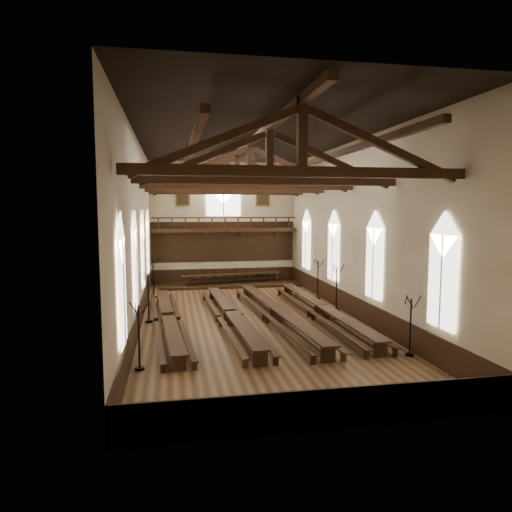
{
  "coord_description": "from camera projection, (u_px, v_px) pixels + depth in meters",
  "views": [
    {
      "loc": [
        -4.24,
        -24.64,
        6.21
      ],
      "look_at": [
        0.61,
        1.5,
        3.42
      ],
      "focal_mm": 32.0,
      "sensor_mm": 36.0,
      "label": 1
    }
  ],
  "objects": [
    {
      "name": "refectory_row_b",
      "position": [
        230.0,
        314.0,
        24.54
      ],
      "size": [
        1.81,
        14.42,
        0.75
      ],
      "color": "#351D11",
      "rests_on": "ground"
    },
    {
      "name": "portraits",
      "position": [
        223.0,
        197.0,
        37.38
      ],
      "size": [
        7.75,
        0.09,
        1.45
      ],
      "color": "brown",
      "rests_on": "room_walls"
    },
    {
      "name": "candelabrum_left_mid",
      "position": [
        149.0,
        307.0,
        24.81
      ],
      "size": [
        0.76,
        0.85,
        2.78
      ],
      "color": "black",
      "rests_on": "ground"
    },
    {
      "name": "high_chairs",
      "position": [
        230.0,
        275.0,
        37.43
      ],
      "size": [
        5.84,
        0.45,
        1.01
      ],
      "color": "#351D11",
      "rests_on": "dais"
    },
    {
      "name": "candelabrum_right_near",
      "position": [
        410.0,
        338.0,
        19.18
      ],
      "size": [
        0.75,
        0.78,
        2.59
      ],
      "color": "black",
      "rests_on": "ground"
    },
    {
      "name": "refectory_row_c",
      "position": [
        277.0,
        311.0,
        25.09
      ],
      "size": [
        2.08,
        14.87,
        0.79
      ],
      "color": "#351D11",
      "rests_on": "ground"
    },
    {
      "name": "side_windows",
      "position": [
        250.0,
        253.0,
        25.12
      ],
      "size": [
        11.85,
        19.8,
        4.5
      ],
      "color": "white",
      "rests_on": "room_walls"
    },
    {
      "name": "candelabrum_right_far",
      "position": [
        318.0,
        287.0,
        31.23
      ],
      "size": [
        0.75,
        0.85,
        2.77
      ],
      "color": "black",
      "rests_on": "ground"
    },
    {
      "name": "wainscot_band",
      "position": [
        250.0,
        309.0,
        25.45
      ],
      "size": [
        12.0,
        26.0,
        1.2
      ],
      "color": "black",
      "rests_on": "ground"
    },
    {
      "name": "refectory_row_d",
      "position": [
        322.0,
        308.0,
        25.77
      ],
      "size": [
        1.76,
        14.72,
        0.78
      ],
      "color": "#351D11",
      "rests_on": "ground"
    },
    {
      "name": "roof_trusses",
      "position": [
        250.0,
        171.0,
        24.65
      ],
      "size": [
        11.7,
        25.7,
        2.8
      ],
      "color": "#351D11",
      "rests_on": "room_walls"
    },
    {
      "name": "refectory_row_a",
      "position": [
        168.0,
        317.0,
        23.87
      ],
      "size": [
        1.9,
        14.18,
        0.72
      ],
      "color": "#351D11",
      "rests_on": "ground"
    },
    {
      "name": "candelabrum_right_mid",
      "position": [
        336.0,
        296.0,
        27.71
      ],
      "size": [
        0.84,
        0.85,
        2.86
      ],
      "color": "black",
      "rests_on": "ground"
    },
    {
      "name": "minstrels_gallery",
      "position": [
        224.0,
        236.0,
        37.48
      ],
      "size": [
        11.8,
        1.24,
        3.7
      ],
      "color": "#351D11",
      "rests_on": "room_walls"
    },
    {
      "name": "ground",
      "position": [
        250.0,
        320.0,
        25.51
      ],
      "size": [
        26.0,
        26.0,
        0.0
      ],
      "primitive_type": "plane",
      "color": "brown",
      "rests_on": "ground"
    },
    {
      "name": "candelabrum_left_far",
      "position": [
        154.0,
        285.0,
        31.71
      ],
      "size": [
        0.84,
        0.85,
        2.85
      ],
      "color": "black",
      "rests_on": "ground"
    },
    {
      "name": "end_window",
      "position": [
        223.0,
        196.0,
        37.37
      ],
      "size": [
        2.8,
        0.12,
        3.8
      ],
      "color": "white",
      "rests_on": "room_walls"
    },
    {
      "name": "dais",
      "position": [
        232.0,
        284.0,
        36.73
      ],
      "size": [
        11.4,
        3.05,
        0.2
      ],
      "primitive_type": "cube",
      "color": "black",
      "rests_on": "ground"
    },
    {
      "name": "room_walls",
      "position": [
        250.0,
        204.0,
        24.83
      ],
      "size": [
        26.0,
        26.0,
        26.0
      ],
      "color": "beige",
      "rests_on": "ground"
    },
    {
      "name": "high_table",
      "position": [
        232.0,
        275.0,
        36.65
      ],
      "size": [
        8.13,
        1.96,
        0.76
      ],
      "color": "#351D11",
      "rests_on": "dais"
    },
    {
      "name": "candelabrum_left_near",
      "position": [
        139.0,
        349.0,
        17.5
      ],
      "size": [
        0.79,
        0.79,
        2.67
      ],
      "color": "black",
      "rests_on": "ground"
    }
  ]
}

